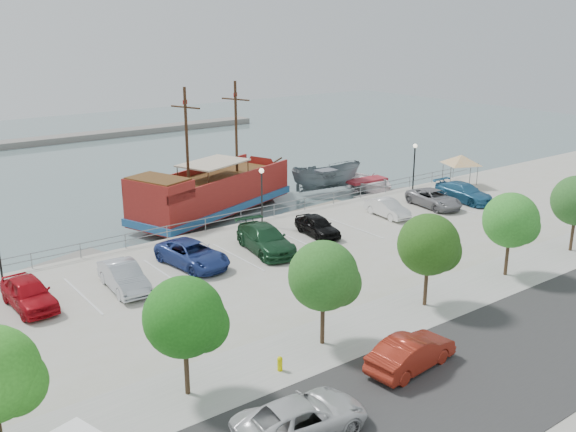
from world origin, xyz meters
TOP-DOWN VIEW (x-y plane):
  - ground at (0.00, 0.00)m, footprint 160.00×160.00m
  - street at (0.00, -16.00)m, footprint 100.00×8.00m
  - sidewalk at (0.00, -10.00)m, footprint 100.00×4.00m
  - seawall_railing at (0.00, 7.80)m, footprint 50.00×0.06m
  - far_shore at (10.00, 55.00)m, footprint 40.00×3.00m
  - pirate_ship at (1.27, 14.11)m, footprint 17.95×10.33m
  - patrol_boat at (12.05, 13.57)m, footprint 7.14×4.66m
  - speedboat at (15.50, 11.79)m, footprint 5.27×7.10m
  - dock_west at (-14.34, 9.20)m, footprint 7.25×3.91m
  - dock_mid at (7.51, 9.20)m, footprint 6.43×2.33m
  - dock_east at (15.56, 9.20)m, footprint 6.37×2.09m
  - canopy_tent at (21.01, 5.45)m, footprint 5.17×5.17m
  - street_van at (-12.96, -14.80)m, footprint 5.26×2.82m
  - street_sedan at (-6.35, -13.96)m, footprint 4.65×2.02m
  - fire_hydrant at (-11.01, -10.80)m, footprint 0.24×0.24m
  - lamp_post_mid at (0.00, 6.50)m, footprint 0.36×0.36m
  - lamp_post_right at (16.00, 6.50)m, footprint 0.36×0.36m
  - tree_b at (-14.85, -10.07)m, footprint 3.30×3.20m
  - tree_c at (-7.85, -10.07)m, footprint 3.30×3.20m
  - tree_d at (-0.85, -10.07)m, footprint 3.30×3.20m
  - tree_e at (6.15, -10.07)m, footprint 3.30×3.20m
  - parked_car_a at (-17.68, 2.22)m, footprint 2.13×4.79m
  - parked_car_b at (-12.80, 1.44)m, footprint 1.91×4.74m
  - parked_car_c at (-7.98, 2.40)m, footprint 3.14×5.64m
  - parked_car_d at (-2.93, 1.85)m, footprint 3.25×6.00m
  - parked_car_e at (1.81, 2.33)m, footprint 2.21×4.36m
  - parked_car_f at (8.96, 2.60)m, footprint 1.75×4.15m
  - parked_car_g at (13.86, 2.27)m, footprint 2.91×5.24m
  - parked_car_h at (17.11, 1.91)m, footprint 2.21×5.29m

SIDE VIEW (x-z plane):
  - ground at x=0.00m, z-range -1.00..-1.00m
  - dock_east at x=15.56m, z-range -1.00..-0.64m
  - dock_mid at x=7.51m, z-range -1.00..-0.64m
  - dock_west at x=-14.34m, z-range -1.00..-0.60m
  - far_shore at x=10.00m, z-range -1.00..-0.20m
  - speedboat at x=15.50m, z-range -1.00..0.41m
  - street at x=0.00m, z-range -0.01..0.03m
  - sidewalk at x=0.00m, z-range -0.01..0.04m
  - patrol_boat at x=12.05m, z-range -1.00..1.59m
  - fire_hydrant at x=-11.01m, z-range 0.03..0.73m
  - seawall_railing at x=0.00m, z-range 0.03..1.03m
  - parked_car_f at x=8.96m, z-range 0.00..1.33m
  - parked_car_g at x=13.86m, z-range 0.00..1.39m
  - street_van at x=-12.96m, z-range 0.00..1.40m
  - parked_car_e at x=1.81m, z-range 0.00..1.42m
  - street_sedan at x=-6.35m, z-range 0.00..1.49m
  - parked_car_c at x=-7.98m, z-range 0.00..1.49m
  - parked_car_h at x=17.11m, z-range 0.00..1.53m
  - parked_car_b at x=-12.80m, z-range 0.00..1.53m
  - parked_car_a at x=-17.68m, z-range 0.00..1.60m
  - parked_car_d at x=-2.93m, z-range 0.00..1.65m
  - pirate_ship at x=1.27m, z-range -4.71..6.44m
  - canopy_tent at x=21.01m, z-range 1.22..4.53m
  - lamp_post_mid at x=0.00m, z-range 0.80..5.08m
  - lamp_post_right at x=16.00m, z-range 0.80..5.08m
  - tree_b at x=-14.85m, z-range 0.80..5.80m
  - tree_c at x=-7.85m, z-range 0.80..5.80m
  - tree_d at x=-0.85m, z-range 0.80..5.80m
  - tree_e at x=6.15m, z-range 0.80..5.80m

